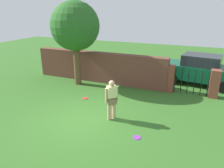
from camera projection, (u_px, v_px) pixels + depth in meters
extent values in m
plane|color=#336623|center=(83.00, 119.00, 8.48)|extent=(40.00, 40.00, 0.00)
cube|color=brown|center=(99.00, 67.00, 12.62)|extent=(8.09, 0.50, 1.76)
cylinder|color=brown|center=(77.00, 62.00, 12.07)|extent=(0.38, 0.38, 2.55)
sphere|color=#286023|center=(75.00, 26.00, 11.39)|extent=(2.65, 2.65, 2.65)
cylinder|color=tan|center=(114.00, 109.00, 8.43)|extent=(0.14, 0.14, 0.85)
cylinder|color=tan|center=(109.00, 110.00, 8.34)|extent=(0.14, 0.14, 0.85)
cube|color=olive|center=(112.00, 101.00, 8.26)|extent=(0.40, 0.42, 0.28)
cube|color=beige|center=(112.00, 93.00, 8.15)|extent=(0.40, 0.42, 0.55)
sphere|color=tan|center=(112.00, 83.00, 8.02)|extent=(0.22, 0.22, 0.22)
cylinder|color=tan|center=(117.00, 94.00, 8.26)|extent=(0.09, 0.09, 0.58)
cylinder|color=tan|center=(106.00, 96.00, 8.08)|extent=(0.09, 0.09, 0.58)
cube|color=brown|center=(170.00, 79.00, 11.16)|extent=(0.44, 0.44, 1.40)
cube|color=brown|center=(214.00, 84.00, 10.37)|extent=(0.44, 0.44, 1.40)
cylinder|color=black|center=(175.00, 80.00, 11.08)|extent=(0.04, 0.04, 1.30)
cylinder|color=black|center=(181.00, 81.00, 10.96)|extent=(0.04, 0.04, 1.30)
cylinder|color=black|center=(188.00, 82.00, 10.84)|extent=(0.04, 0.04, 1.30)
cylinder|color=black|center=(195.00, 82.00, 10.72)|extent=(0.04, 0.04, 1.30)
cylinder|color=black|center=(201.00, 83.00, 10.61)|extent=(0.04, 0.04, 1.30)
cylinder|color=black|center=(208.00, 84.00, 10.49)|extent=(0.04, 0.04, 1.30)
cube|color=#0C4C2D|center=(200.00, 72.00, 12.21)|extent=(4.39, 2.25, 0.80)
cube|color=#1E2328|center=(202.00, 60.00, 11.97)|extent=(2.18, 1.76, 0.60)
cylinder|color=black|center=(224.00, 87.00, 11.00)|extent=(0.66, 0.30, 0.64)
cylinder|color=black|center=(179.00, 72.00, 13.69)|extent=(0.66, 0.30, 0.64)
cylinder|color=black|center=(171.00, 79.00, 12.31)|extent=(0.66, 0.30, 0.64)
cylinder|color=purple|center=(137.00, 137.00, 7.28)|extent=(0.27, 0.27, 0.02)
cylinder|color=red|center=(85.00, 98.00, 10.43)|extent=(0.27, 0.27, 0.02)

